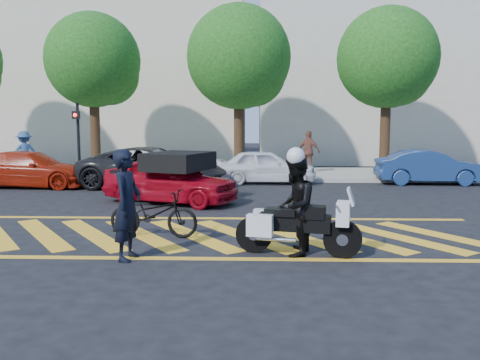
{
  "coord_description": "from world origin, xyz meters",
  "views": [
    {
      "loc": [
        0.78,
        -10.81,
        2.49
      ],
      "look_at": [
        0.39,
        1.39,
        1.05
      ],
      "focal_mm": 38.0,
      "sensor_mm": 36.0,
      "label": 1
    }
  ],
  "objects_px": {
    "parked_left": "(31,169)",
    "parked_mid_right": "(266,166)",
    "bicycle": "(154,213)",
    "police_motorcycle": "(296,225)",
    "parked_right": "(429,167)",
    "parked_mid_left": "(154,167)",
    "officer_bike": "(127,205)",
    "red_convertible": "(170,180)",
    "officer_moto": "(295,206)"
  },
  "relations": [
    {
      "from": "officer_moto",
      "to": "parked_mid_left",
      "type": "xyz_separation_m",
      "value": [
        -4.52,
        9.38,
        -0.17
      ]
    },
    {
      "from": "police_motorcycle",
      "to": "parked_right",
      "type": "distance_m",
      "value": 12.36
    },
    {
      "from": "police_motorcycle",
      "to": "parked_left",
      "type": "relative_size",
      "value": 0.5
    },
    {
      "from": "police_motorcycle",
      "to": "parked_left",
      "type": "bearing_deg",
      "value": 147.54
    },
    {
      "from": "police_motorcycle",
      "to": "parked_mid_left",
      "type": "bearing_deg",
      "value": 129.02
    },
    {
      "from": "parked_mid_left",
      "to": "officer_bike",
      "type": "bearing_deg",
      "value": -164.15
    },
    {
      "from": "parked_mid_right",
      "to": "officer_moto",
      "type": "bearing_deg",
      "value": -177.65
    },
    {
      "from": "bicycle",
      "to": "parked_right",
      "type": "distance_m",
      "value": 12.99
    },
    {
      "from": "red_convertible",
      "to": "parked_right",
      "type": "height_order",
      "value": "red_convertible"
    },
    {
      "from": "parked_left",
      "to": "parked_mid_right",
      "type": "distance_m",
      "value": 8.91
    },
    {
      "from": "parked_right",
      "to": "bicycle",
      "type": "bearing_deg",
      "value": 138.47
    },
    {
      "from": "red_convertible",
      "to": "parked_right",
      "type": "relative_size",
      "value": 1.01
    },
    {
      "from": "officer_bike",
      "to": "red_convertible",
      "type": "xyz_separation_m",
      "value": [
        -0.29,
        6.25,
        -0.29
      ]
    },
    {
      "from": "bicycle",
      "to": "parked_mid_left",
      "type": "xyz_separation_m",
      "value": [
        -1.61,
        7.99,
        0.25
      ]
    },
    {
      "from": "officer_bike",
      "to": "officer_moto",
      "type": "height_order",
      "value": "officer_bike"
    },
    {
      "from": "parked_right",
      "to": "red_convertible",
      "type": "bearing_deg",
      "value": 119.91
    },
    {
      "from": "police_motorcycle",
      "to": "parked_mid_left",
      "type": "distance_m",
      "value": 10.41
    },
    {
      "from": "bicycle",
      "to": "police_motorcycle",
      "type": "xyz_separation_m",
      "value": [
        2.92,
        -1.39,
        0.05
      ]
    },
    {
      "from": "parked_left",
      "to": "parked_right",
      "type": "xyz_separation_m",
      "value": [
        15.21,
        1.4,
        0.0
      ]
    },
    {
      "from": "police_motorcycle",
      "to": "officer_moto",
      "type": "bearing_deg",
      "value": -139.55
    },
    {
      "from": "officer_moto",
      "to": "bicycle",
      "type": "bearing_deg",
      "value": -102.43
    },
    {
      "from": "officer_moto",
      "to": "parked_left",
      "type": "xyz_separation_m",
      "value": [
        -9.15,
        9.38,
        -0.26
      ]
    },
    {
      "from": "parked_mid_right",
      "to": "parked_right",
      "type": "bearing_deg",
      "value": -89.48
    },
    {
      "from": "parked_left",
      "to": "parked_right",
      "type": "height_order",
      "value": "parked_right"
    },
    {
      "from": "police_motorcycle",
      "to": "officer_moto",
      "type": "xyz_separation_m",
      "value": [
        -0.02,
        -0.01,
        0.36
      ]
    },
    {
      "from": "parked_mid_left",
      "to": "police_motorcycle",
      "type": "bearing_deg",
      "value": -147.12
    },
    {
      "from": "bicycle",
      "to": "police_motorcycle",
      "type": "bearing_deg",
      "value": -108.03
    },
    {
      "from": "police_motorcycle",
      "to": "parked_left",
      "type": "xyz_separation_m",
      "value": [
        -9.16,
        9.37,
        0.11
      ]
    },
    {
      "from": "officer_bike",
      "to": "parked_mid_right",
      "type": "xyz_separation_m",
      "value": [
        2.66,
        11.17,
        -0.32
      ]
    },
    {
      "from": "parked_mid_left",
      "to": "parked_right",
      "type": "relative_size",
      "value": 1.34
    },
    {
      "from": "officer_moto",
      "to": "officer_bike",
      "type": "bearing_deg",
      "value": -69.45
    },
    {
      "from": "officer_bike",
      "to": "parked_right",
      "type": "distance_m",
      "value": 14.39
    },
    {
      "from": "officer_moto",
      "to": "parked_left",
      "type": "relative_size",
      "value": 0.4
    },
    {
      "from": "officer_bike",
      "to": "parked_right",
      "type": "bearing_deg",
      "value": -30.28
    },
    {
      "from": "parked_mid_right",
      "to": "red_convertible",
      "type": "bearing_deg",
      "value": 149.57
    },
    {
      "from": "officer_bike",
      "to": "bicycle",
      "type": "distance_m",
      "value": 1.85
    },
    {
      "from": "officer_bike",
      "to": "police_motorcycle",
      "type": "bearing_deg",
      "value": -73.71
    },
    {
      "from": "bicycle",
      "to": "officer_moto",
      "type": "height_order",
      "value": "officer_moto"
    },
    {
      "from": "red_convertible",
      "to": "parked_mid_left",
      "type": "height_order",
      "value": "parked_mid_left"
    },
    {
      "from": "officer_bike",
      "to": "parked_left",
      "type": "distance_m",
      "value": 11.54
    },
    {
      "from": "parked_left",
      "to": "bicycle",
      "type": "bearing_deg",
      "value": -138.96
    },
    {
      "from": "police_motorcycle",
      "to": "parked_mid_right",
      "type": "relative_size",
      "value": 0.58
    },
    {
      "from": "police_motorcycle",
      "to": "officer_moto",
      "type": "relative_size",
      "value": 1.25
    },
    {
      "from": "bicycle",
      "to": "parked_mid_right",
      "type": "height_order",
      "value": "parked_mid_right"
    },
    {
      "from": "police_motorcycle",
      "to": "parked_left",
      "type": "distance_m",
      "value": 13.11
    },
    {
      "from": "parked_left",
      "to": "parked_right",
      "type": "bearing_deg",
      "value": -81.7
    },
    {
      "from": "parked_mid_left",
      "to": "parked_left",
      "type": "bearing_deg",
      "value": 97.05
    },
    {
      "from": "bicycle",
      "to": "officer_moto",
      "type": "xyz_separation_m",
      "value": [
        2.91,
        -1.39,
        0.42
      ]
    },
    {
      "from": "officer_bike",
      "to": "bicycle",
      "type": "xyz_separation_m",
      "value": [
        0.1,
        1.78,
        -0.48
      ]
    },
    {
      "from": "parked_mid_right",
      "to": "bicycle",
      "type": "bearing_deg",
      "value": 165.24
    }
  ]
}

